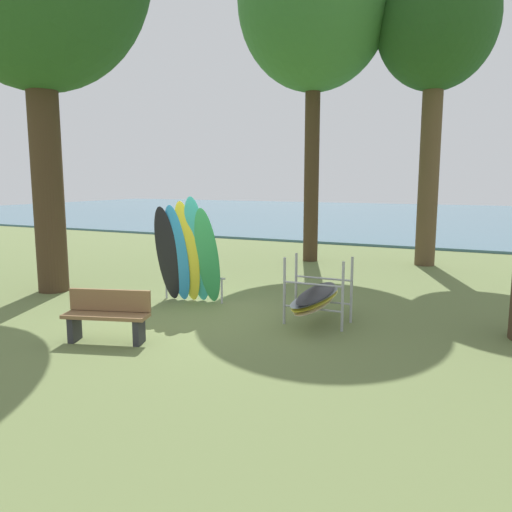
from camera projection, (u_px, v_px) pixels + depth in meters
name	position (u px, v px, depth m)	size (l,w,h in m)	color
ground_plane	(197.00, 317.00, 9.73)	(80.00, 80.00, 0.00)	olive
lake_water	(416.00, 216.00, 36.45)	(80.00, 36.00, 0.10)	#477084
tree_mid_behind	(314.00, 2.00, 15.37)	(4.75, 4.75, 10.85)	#42301E
tree_far_left_back	(436.00, 26.00, 14.68)	(3.53, 3.53, 9.33)	brown
leaning_board_pile	(187.00, 254.00, 10.71)	(1.53, 0.79, 2.33)	black
board_storage_rack	(316.00, 297.00, 9.28)	(1.15, 2.13, 1.25)	#9EA0A5
park_bench	(107.00, 315.00, 8.24)	(1.46, 0.81, 0.85)	#2D2D33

